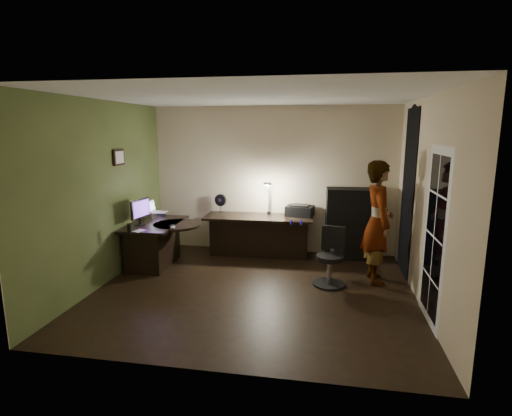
% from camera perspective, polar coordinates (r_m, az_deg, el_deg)
% --- Properties ---
extents(floor, '(4.50, 4.00, 0.01)m').
position_cam_1_polar(floor, '(5.87, -0.34, -11.72)').
color(floor, black).
rests_on(floor, ground).
extents(ceiling, '(4.50, 4.00, 0.01)m').
position_cam_1_polar(ceiling, '(5.42, -0.38, 15.71)').
color(ceiling, silver).
rests_on(ceiling, floor).
extents(wall_back, '(4.50, 0.01, 2.70)m').
position_cam_1_polar(wall_back, '(7.44, 2.42, 4.01)').
color(wall_back, beige).
rests_on(wall_back, floor).
extents(wall_front, '(4.50, 0.01, 2.70)m').
position_cam_1_polar(wall_front, '(3.57, -6.16, -3.91)').
color(wall_front, beige).
rests_on(wall_front, floor).
extents(wall_left, '(0.01, 4.00, 2.70)m').
position_cam_1_polar(wall_left, '(6.29, -21.03, 1.95)').
color(wall_left, beige).
rests_on(wall_left, floor).
extents(wall_right, '(0.01, 4.00, 2.70)m').
position_cam_1_polar(wall_right, '(5.55, 23.21, 0.65)').
color(wall_right, beige).
rests_on(wall_right, floor).
extents(green_wall_overlay, '(0.00, 4.00, 2.70)m').
position_cam_1_polar(green_wall_overlay, '(6.28, -20.91, 1.95)').
color(green_wall_overlay, '#4E5D2D').
rests_on(green_wall_overlay, floor).
extents(arched_doorway, '(0.01, 0.90, 2.60)m').
position_cam_1_polar(arched_doorway, '(6.66, 20.86, 2.01)').
color(arched_doorway, black).
rests_on(arched_doorway, floor).
extents(french_door, '(0.02, 0.92, 2.10)m').
position_cam_1_polar(french_door, '(5.08, 24.12, -3.79)').
color(french_door, white).
rests_on(french_door, floor).
extents(framed_picture, '(0.04, 0.30, 0.25)m').
position_cam_1_polar(framed_picture, '(6.60, -19.07, 6.86)').
color(framed_picture, black).
rests_on(framed_picture, wall_left).
extents(desk_left, '(0.83, 1.30, 0.74)m').
position_cam_1_polar(desk_left, '(6.99, -14.11, -5.01)').
color(desk_left, black).
rests_on(desk_left, floor).
extents(desk_right, '(1.97, 0.74, 0.73)m').
position_cam_1_polar(desk_right, '(7.30, 0.40, -4.00)').
color(desk_right, black).
rests_on(desk_right, floor).
extents(cabinet, '(0.86, 0.47, 1.26)m').
position_cam_1_polar(cabinet, '(7.30, 13.25, -2.17)').
color(cabinet, black).
rests_on(cabinet, floor).
extents(laptop_stand, '(0.30, 0.28, 0.10)m').
position_cam_1_polar(laptop_stand, '(7.26, -13.71, -1.03)').
color(laptop_stand, silver).
rests_on(laptop_stand, desk_left).
extents(laptop, '(0.29, 0.28, 0.20)m').
position_cam_1_polar(laptop, '(7.23, -13.77, 0.16)').
color(laptop, silver).
rests_on(laptop, laptop_stand).
extents(monitor, '(0.17, 0.49, 0.31)m').
position_cam_1_polar(monitor, '(6.78, -16.30, -1.10)').
color(monitor, black).
rests_on(monitor, desk_left).
extents(mouse, '(0.08, 0.11, 0.04)m').
position_cam_1_polar(mouse, '(6.47, -11.80, -2.72)').
color(mouse, silver).
rests_on(mouse, desk_left).
extents(phone, '(0.07, 0.13, 0.01)m').
position_cam_1_polar(phone, '(6.67, -11.90, -2.44)').
color(phone, black).
rests_on(phone, desk_left).
extents(pen, '(0.09, 0.12, 0.01)m').
position_cam_1_polar(pen, '(6.43, -14.64, -3.06)').
color(pen, black).
rests_on(pen, desk_left).
extents(speaker, '(0.08, 0.08, 0.16)m').
position_cam_1_polar(speaker, '(6.28, -17.66, -2.87)').
color(speaker, black).
rests_on(speaker, desk_left).
extents(notepad, '(0.17, 0.21, 0.01)m').
position_cam_1_polar(notepad, '(6.43, -16.34, -3.16)').
color(notepad, silver).
rests_on(notepad, desk_left).
extents(desk_fan, '(0.25, 0.18, 0.35)m').
position_cam_1_polar(desk_fan, '(7.59, -5.06, 0.68)').
color(desk_fan, black).
rests_on(desk_fan, desk_right).
extents(headphones, '(0.22, 0.14, 0.10)m').
position_cam_1_polar(headphones, '(6.64, 5.76, -1.95)').
color(headphones, '#16138B').
rests_on(headphones, desk_right).
extents(printer, '(0.53, 0.45, 0.21)m').
position_cam_1_polar(printer, '(7.28, 6.28, -0.36)').
color(printer, black).
rests_on(printer, desk_right).
extents(desk_lamp, '(0.22, 0.33, 0.67)m').
position_cam_1_polar(desk_lamp, '(7.32, 1.89, 1.58)').
color(desk_lamp, black).
rests_on(desk_lamp, desk_right).
extents(office_chair, '(0.58, 0.58, 0.86)m').
position_cam_1_polar(office_chair, '(6.00, 10.50, -6.95)').
color(office_chair, black).
rests_on(office_chair, floor).
extents(person, '(0.52, 0.71, 1.84)m').
position_cam_1_polar(person, '(6.20, 16.99, -1.97)').
color(person, '#D8A88C').
rests_on(person, floor).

